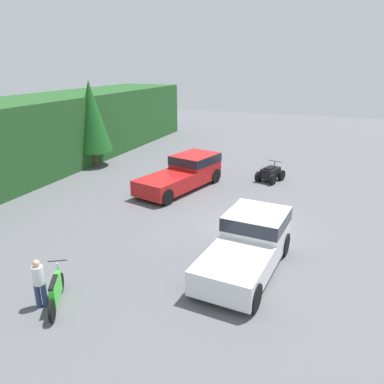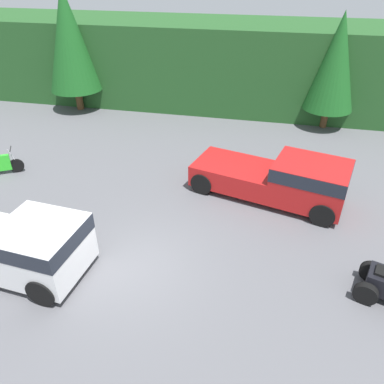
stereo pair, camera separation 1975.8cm
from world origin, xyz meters
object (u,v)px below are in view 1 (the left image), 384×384
Objects in this scene: pickup_truck_second at (249,242)px; quad_atv at (270,174)px; dirt_bike at (56,291)px; pickup_truck_red at (185,172)px; rider_person at (39,282)px.

quad_atv is at bearing 10.90° from pickup_truck_second.
dirt_bike is at bearing 137.08° from pickup_truck_second.
pickup_truck_red reaches higher than rider_person.
quad_atv is (10.81, 1.10, -0.50)m from pickup_truck_second.
pickup_truck_red is at bearing -27.54° from dirt_bike.
rider_person reaches higher than dirt_bike.
dirt_bike is at bearing -162.48° from pickup_truck_red.
pickup_truck_red is at bearing 142.50° from quad_atv.
pickup_truck_second is 3.23× the size of rider_person.
pickup_truck_red is 5.54m from quad_atv.
pickup_truck_second is at bearing -155.91° from quad_atv.
quad_atv is (15.33, -3.92, -0.01)m from dirt_bike.
pickup_truck_second is 2.47× the size of quad_atv.
pickup_truck_red is 12.25m from dirt_bike.
quad_atv is at bearing -44.89° from dirt_bike.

